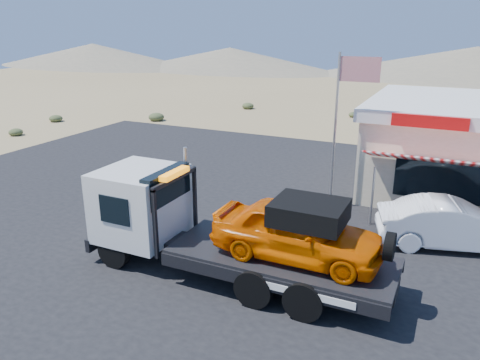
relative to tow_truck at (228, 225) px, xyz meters
The scene contains 7 objects.
ground 4.36m from the tow_truck, 147.82° to the left, with size 120.00×120.00×0.00m, color olive.
asphalt_lot 5.59m from the tow_truck, 105.59° to the left, with size 32.00×24.00×0.02m, color black.
tow_truck is the anchor object (origin of this frame).
white_sedan 7.53m from the tow_truck, 39.59° to the left, with size 1.64×4.69×1.55m, color white.
flagpole 7.17m from the tow_truck, 77.39° to the left, with size 1.55×0.10×6.00m.
desert_scrub 19.74m from the tow_truck, 148.05° to the left, with size 23.88×33.31×0.63m.
distant_hills 58.81m from the tow_truck, 102.98° to the left, with size 126.00×48.00×4.20m.
Camera 1 is at (8.93, -12.94, 6.97)m, focal length 35.00 mm.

